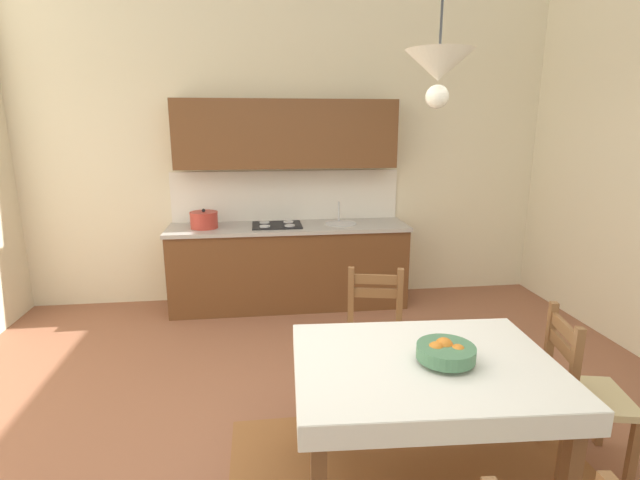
{
  "coord_description": "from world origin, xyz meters",
  "views": [
    {
      "loc": [
        -0.36,
        -2.55,
        1.95
      ],
      "look_at": [
        0.11,
        1.03,
        1.07
      ],
      "focal_mm": 26.71,
      "sensor_mm": 36.0,
      "label": 1
    }
  ],
  "objects_px": {
    "dining_chair_window_side": "(581,395)",
    "fruit_bowl": "(446,352)",
    "dining_chair_kitchen_side": "(375,338)",
    "pendant_lamp": "(439,68)",
    "kitchen_cabinetry": "(288,229)",
    "dining_table": "(424,382)"
  },
  "relations": [
    {
      "from": "dining_chair_window_side",
      "to": "dining_chair_kitchen_side",
      "type": "height_order",
      "value": "same"
    },
    {
      "from": "fruit_bowl",
      "to": "dining_chair_window_side",
      "type": "bearing_deg",
      "value": 5.94
    },
    {
      "from": "dining_table",
      "to": "fruit_bowl",
      "type": "height_order",
      "value": "fruit_bowl"
    },
    {
      "from": "pendant_lamp",
      "to": "fruit_bowl",
      "type": "bearing_deg",
      "value": -56.54
    },
    {
      "from": "dining_chair_kitchen_side",
      "to": "pendant_lamp",
      "type": "height_order",
      "value": "pendant_lamp"
    },
    {
      "from": "dining_table",
      "to": "dining_chair_kitchen_side",
      "type": "distance_m",
      "value": 0.96
    },
    {
      "from": "kitchen_cabinetry",
      "to": "fruit_bowl",
      "type": "height_order",
      "value": "kitchen_cabinetry"
    },
    {
      "from": "dining_table",
      "to": "dining_chair_kitchen_side",
      "type": "bearing_deg",
      "value": 91.95
    },
    {
      "from": "kitchen_cabinetry",
      "to": "dining_chair_window_side",
      "type": "bearing_deg",
      "value": -61.68
    },
    {
      "from": "kitchen_cabinetry",
      "to": "dining_chair_kitchen_side",
      "type": "xyz_separation_m",
      "value": [
        0.5,
        -1.9,
        -0.41
      ]
    },
    {
      "from": "dining_table",
      "to": "pendant_lamp",
      "type": "bearing_deg",
      "value": 79.36
    },
    {
      "from": "kitchen_cabinetry",
      "to": "pendant_lamp",
      "type": "distance_m",
      "value": 3.12
    },
    {
      "from": "dining_chair_window_side",
      "to": "fruit_bowl",
      "type": "relative_size",
      "value": 3.1
    },
    {
      "from": "pendant_lamp",
      "to": "dining_chair_window_side",
      "type": "bearing_deg",
      "value": -1.59
    },
    {
      "from": "dining_chair_window_side",
      "to": "pendant_lamp",
      "type": "relative_size",
      "value": 1.16
    },
    {
      "from": "kitchen_cabinetry",
      "to": "dining_chair_kitchen_side",
      "type": "bearing_deg",
      "value": -75.28
    },
    {
      "from": "dining_table",
      "to": "dining_chair_kitchen_side",
      "type": "height_order",
      "value": "dining_chair_kitchen_side"
    },
    {
      "from": "dining_table",
      "to": "dining_chair_window_side",
      "type": "height_order",
      "value": "dining_chair_window_side"
    },
    {
      "from": "kitchen_cabinetry",
      "to": "fruit_bowl",
      "type": "distance_m",
      "value": 2.94
    },
    {
      "from": "kitchen_cabinetry",
      "to": "dining_chair_window_side",
      "type": "height_order",
      "value": "kitchen_cabinetry"
    },
    {
      "from": "dining_chair_kitchen_side",
      "to": "pendant_lamp",
      "type": "distance_m",
      "value": 1.96
    },
    {
      "from": "kitchen_cabinetry",
      "to": "fruit_bowl",
      "type": "xyz_separation_m",
      "value": [
        0.63,
        -2.88,
        -0.04
      ]
    }
  ]
}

